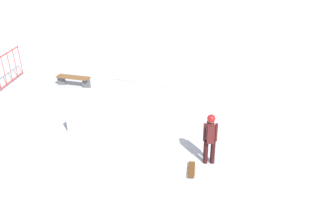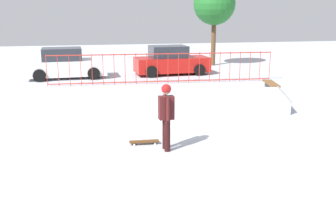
% 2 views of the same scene
% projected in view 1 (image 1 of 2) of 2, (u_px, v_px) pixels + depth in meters
% --- Properties ---
extents(ground_plane, '(60.00, 60.00, 0.00)m').
position_uv_depth(ground_plane, '(128.00, 133.00, 12.89)').
color(ground_plane, '#B2B7C1').
extents(skate_ramp, '(5.93, 4.11, 0.74)m').
position_uv_depth(skate_ramp, '(127.00, 104.00, 14.28)').
color(skate_ramp, silver).
rests_on(skate_ramp, ground).
extents(skater, '(0.39, 0.44, 1.73)m').
position_uv_depth(skater, '(210.00, 136.00, 10.77)').
color(skater, black).
rests_on(skater, ground).
extents(skateboard, '(0.81, 0.28, 0.09)m').
position_uv_depth(skateboard, '(192.00, 169.00, 10.79)').
color(skateboard, '#593314').
rests_on(skateboard, ground).
extents(park_bench, '(0.72, 1.65, 0.48)m').
position_uv_depth(park_bench, '(73.00, 79.00, 16.54)').
color(park_bench, brown).
rests_on(park_bench, ground).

